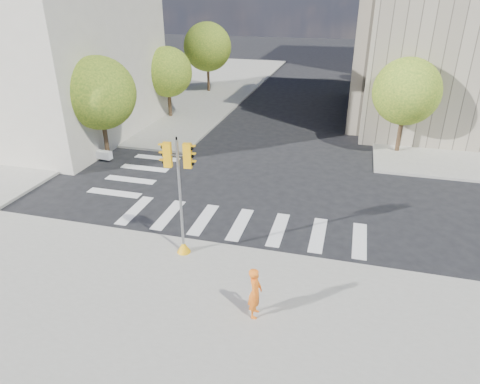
{
  "coord_description": "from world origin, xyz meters",
  "views": [
    {
      "loc": [
        4.38,
        -18.68,
        9.97
      ],
      "look_at": [
        0.12,
        -2.85,
        2.1
      ],
      "focal_mm": 32.0,
      "sensor_mm": 36.0,
      "label": 1
    }
  ],
  "objects_px": {
    "lamp_near": "(411,72)",
    "lamp_far": "(398,48)",
    "photographer": "(255,293)",
    "planter_wall": "(72,150)",
    "traffic_signal": "(181,206)"
  },
  "relations": [
    {
      "from": "photographer",
      "to": "planter_wall",
      "type": "bearing_deg",
      "value": 47.82
    },
    {
      "from": "lamp_near",
      "to": "lamp_far",
      "type": "height_order",
      "value": "same"
    },
    {
      "from": "planter_wall",
      "to": "lamp_far",
      "type": "bearing_deg",
      "value": 54.79
    },
    {
      "from": "planter_wall",
      "to": "traffic_signal",
      "type": "bearing_deg",
      "value": -32.23
    },
    {
      "from": "lamp_far",
      "to": "photographer",
      "type": "xyz_separation_m",
      "value": [
        -6.02,
        -35.9,
        -3.52
      ]
    },
    {
      "from": "lamp_far",
      "to": "planter_wall",
      "type": "xyz_separation_m",
      "value": [
        -21.0,
        -24.18,
        -4.18
      ]
    },
    {
      "from": "planter_wall",
      "to": "lamp_near",
      "type": "bearing_deg",
      "value": 31.63
    },
    {
      "from": "lamp_near",
      "to": "traffic_signal",
      "type": "bearing_deg",
      "value": -116.98
    },
    {
      "from": "lamp_near",
      "to": "traffic_signal",
      "type": "distance_m",
      "value": 21.47
    },
    {
      "from": "traffic_signal",
      "to": "planter_wall",
      "type": "height_order",
      "value": "traffic_signal"
    },
    {
      "from": "lamp_near",
      "to": "photographer",
      "type": "height_order",
      "value": "lamp_near"
    },
    {
      "from": "lamp_far",
      "to": "traffic_signal",
      "type": "distance_m",
      "value": 34.49
    },
    {
      "from": "traffic_signal",
      "to": "lamp_near",
      "type": "bearing_deg",
      "value": 55.46
    },
    {
      "from": "lamp_far",
      "to": "photographer",
      "type": "bearing_deg",
      "value": -99.52
    },
    {
      "from": "photographer",
      "to": "planter_wall",
      "type": "height_order",
      "value": "photographer"
    }
  ]
}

